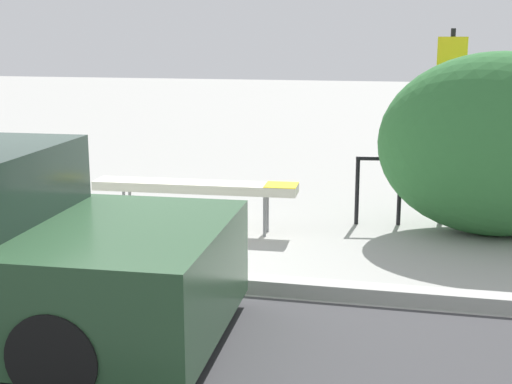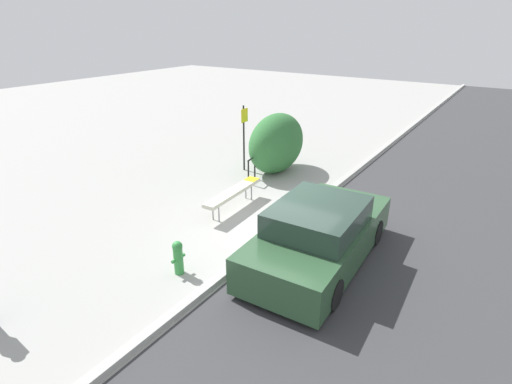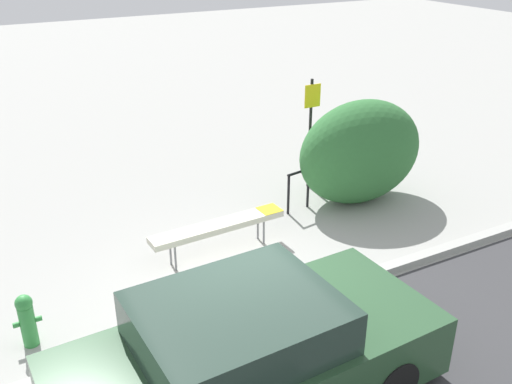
{
  "view_description": "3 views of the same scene",
  "coord_description": "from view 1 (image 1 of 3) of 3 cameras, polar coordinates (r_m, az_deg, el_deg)",
  "views": [
    {
      "loc": [
        3.05,
        -5.82,
        2.22
      ],
      "look_at": [
        1.57,
        0.67,
        0.75
      ],
      "focal_mm": 50.0,
      "sensor_mm": 36.0,
      "label": 1
    },
    {
      "loc": [
        -7.55,
        -4.41,
        4.92
      ],
      "look_at": [
        0.79,
        1.15,
        0.61
      ],
      "focal_mm": 28.0,
      "sensor_mm": 36.0,
      "label": 2
    },
    {
      "loc": [
        -2.76,
        -5.78,
        4.99
      ],
      "look_at": [
        1.42,
        2.0,
        0.88
      ],
      "focal_mm": 40.0,
      "sensor_mm": 36.0,
      "label": 3
    }
  ],
  "objects": [
    {
      "name": "ground_plane",
      "position": [
        6.94,
        -14.13,
        -6.6
      ],
      "size": [
        60.0,
        60.0,
        0.0
      ],
      "primitive_type": "plane",
      "color": "#9E9E99"
    },
    {
      "name": "curb",
      "position": [
        6.91,
        -14.15,
        -6.09
      ],
      "size": [
        60.0,
        0.2,
        0.13
      ],
      "color": "#A8A8A3",
      "rests_on": "ground_plane"
    },
    {
      "name": "bench",
      "position": [
        8.18,
        -4.83,
        0.38
      ],
      "size": [
        2.37,
        0.47,
        0.58
      ],
      "rotation": [
        0.0,
        0.0,
        0.05
      ],
      "color": "gray",
      "rests_on": "ground_plane"
    },
    {
      "name": "bike_rack",
      "position": [
        8.56,
        9.78,
        0.69
      ],
      "size": [
        0.55,
        0.14,
        0.83
      ],
      "rotation": [
        0.0,
        0.0,
        0.16
      ],
      "color": "black",
      "rests_on": "ground_plane"
    },
    {
      "name": "sign_post",
      "position": [
        9.27,
        15.2,
        6.85
      ],
      "size": [
        0.36,
        0.08,
        2.3
      ],
      "color": "black",
      "rests_on": "ground_plane"
    },
    {
      "name": "shrub_hedge",
      "position": [
        8.34,
        18.83,
        3.57
      ],
      "size": [
        2.65,
        1.51,
        2.05
      ],
      "color": "#337038",
      "rests_on": "ground_plane"
    }
  ]
}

